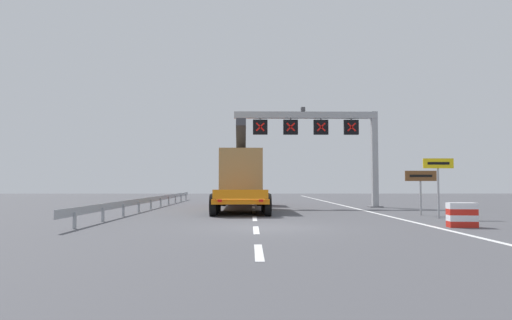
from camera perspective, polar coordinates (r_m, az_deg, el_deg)
ground at (r=16.67m, az=1.31°, el=-8.54°), size 112.00×112.00×0.00m
lane_markings at (r=33.05m, az=-0.37°, el=-5.79°), size 0.20×47.47×0.01m
edge_line_right at (r=29.42m, az=12.69°, el=-6.06°), size 0.20×63.00×0.01m
overhead_lane_gantry at (r=31.19m, az=8.69°, el=3.66°), size 10.06×0.90×6.83m
heavy_haul_truck_orange at (r=29.61m, az=-1.89°, el=-2.27°), size 3.19×14.10×5.30m
exit_sign_yellow at (r=22.44m, az=22.09°, el=-1.60°), size 1.41×0.15×2.77m
tourist_info_sign_brown at (r=24.33m, az=20.14°, el=-2.52°), size 1.60×0.15×2.26m
crash_barrier_striped at (r=18.31m, az=24.64°, el=-6.35°), size 1.04×0.59×0.90m
guardrail_left at (r=30.56m, az=-12.64°, el=-4.90°), size 0.13×30.62×0.76m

